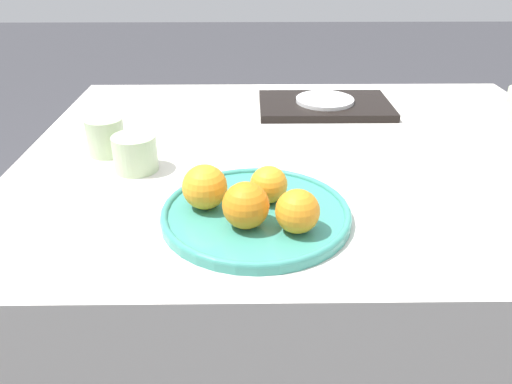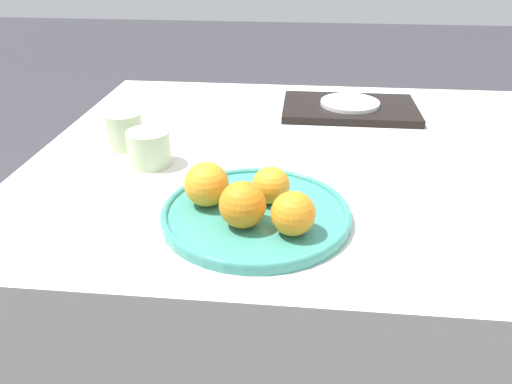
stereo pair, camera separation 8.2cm
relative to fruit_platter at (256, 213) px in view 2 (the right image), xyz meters
The scene contains 11 objects.
ground_plane 0.79m from the fruit_platter, 66.62° to the left, with size 12.00×12.00×0.00m, color #38383D.
table 0.49m from the fruit_platter, 66.62° to the left, with size 1.25×1.02×0.72m.
fruit_platter is the anchor object (origin of this frame).
orange_0 0.06m from the fruit_platter, 109.52° to the right, with size 0.07×0.07×0.07m.
orange_1 0.05m from the fruit_platter, 57.01° to the left, with size 0.06×0.06×0.06m.
orange_2 0.10m from the fruit_platter, 44.07° to the right, with size 0.07×0.07×0.07m.
orange_3 0.10m from the fruit_platter, 169.73° to the left, with size 0.08×0.08×0.08m.
serving_tray 0.60m from the fruit_platter, 71.28° to the left, with size 0.35×0.22×0.02m.
side_plate 0.60m from the fruit_platter, 71.28° to the left, with size 0.15×0.15×0.01m.
cup_1 0.42m from the fruit_platter, 139.09° to the left, with size 0.08×0.08×0.08m.
cup_3 0.31m from the fruit_platter, 141.02° to the left, with size 0.09×0.09×0.07m.
Camera 2 is at (-0.05, -1.01, 1.15)m, focal length 35.00 mm.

